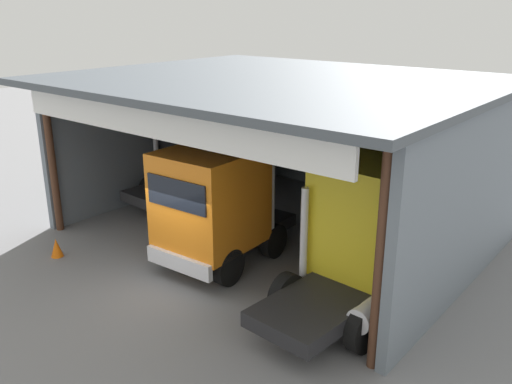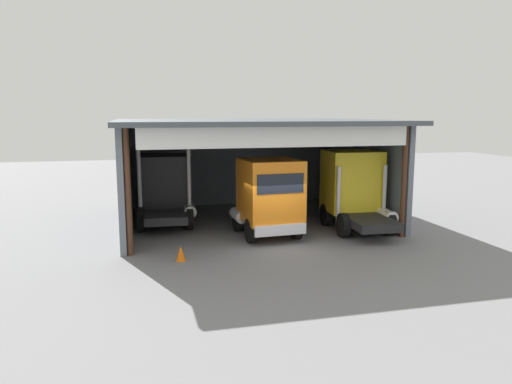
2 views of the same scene
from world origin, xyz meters
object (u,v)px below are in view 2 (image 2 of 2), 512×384
oil_drum (277,198)px  tool_cart (272,199)px  truck_black_left_bay (165,187)px  truck_yellow_center_left_bay (354,189)px  truck_orange_right_bay (268,196)px  traffic_cone (181,253)px

oil_drum → tool_cart: 0.85m
truck_black_left_bay → tool_cart: size_ratio=4.79×
oil_drum → truck_yellow_center_left_bay: bearing=-74.3°
truck_orange_right_bay → truck_yellow_center_left_bay: truck_yellow_center_left_bay is taller
oil_drum → traffic_cone: 11.65m
truck_black_left_bay → traffic_cone: (0.14, -6.27, -1.53)m
oil_drum → tool_cart: bearing=-127.8°
truck_black_left_bay → oil_drum: bearing=29.4°
traffic_cone → truck_black_left_bay: bearing=91.3°
truck_black_left_bay → truck_orange_right_bay: size_ratio=1.05×
truck_black_left_bay → traffic_cone: 6.46m
truck_orange_right_bay → tool_cart: 6.79m
truck_yellow_center_left_bay → oil_drum: (-1.81, 6.42, -1.44)m
oil_drum → traffic_cone: bearing=-124.2°
traffic_cone → truck_yellow_center_left_bay: bearing=21.0°
truck_orange_right_bay → tool_cart: size_ratio=4.55×
truck_yellow_center_left_bay → tool_cart: 6.36m
truck_yellow_center_left_bay → oil_drum: truck_yellow_center_left_bay is taller
tool_cart → truck_yellow_center_left_bay: bearing=-67.9°
truck_orange_right_bay → oil_drum: 7.60m
truck_orange_right_bay → traffic_cone: bearing=29.7°
traffic_cone → oil_drum: bearing=55.8°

